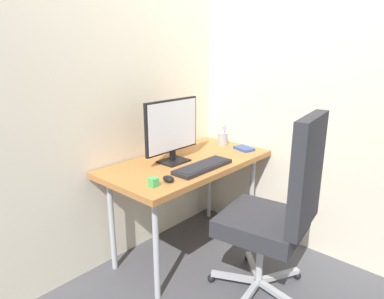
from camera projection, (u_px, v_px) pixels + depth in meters
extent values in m
plane|color=#4C4C51|center=(188.00, 248.00, 2.62)|extent=(8.00, 8.00, 0.00)
cube|color=beige|center=(152.00, 60.00, 2.45)|extent=(2.94, 0.04, 2.80)
cube|color=beige|center=(271.00, 60.00, 2.53)|extent=(0.04, 2.34, 2.80)
cube|color=#B27038|center=(188.00, 163.00, 2.43)|extent=(1.23, 0.63, 0.04)
cylinder|color=#B2B5BA|center=(156.00, 249.00, 2.02)|extent=(0.04, 0.04, 0.67)
cylinder|color=#B2B5BA|center=(252.00, 195.00, 2.76)|extent=(0.04, 0.04, 0.67)
cylinder|color=#B2B5BA|center=(112.00, 225.00, 2.30)|extent=(0.04, 0.04, 0.67)
cylinder|color=#B2B5BA|center=(209.00, 182.00, 3.04)|extent=(0.04, 0.04, 0.67)
cube|color=#B2B5BA|center=(248.00, 295.00, 2.03)|extent=(0.31, 0.08, 0.03)
cube|color=#B2B5BA|center=(278.00, 294.00, 2.04)|extent=(0.08, 0.31, 0.03)
sphere|color=black|center=(297.00, 275.00, 2.27)|extent=(0.05, 0.05, 0.05)
cube|color=#B2B5BA|center=(279.00, 276.00, 2.21)|extent=(0.29, 0.17, 0.03)
sphere|color=black|center=(248.00, 258.00, 2.46)|extent=(0.05, 0.05, 0.05)
cube|color=#B2B5BA|center=(253.00, 266.00, 2.30)|extent=(0.24, 0.24, 0.03)
sphere|color=black|center=(211.00, 278.00, 2.24)|extent=(0.05, 0.05, 0.05)
cube|color=#B2B5BA|center=(234.00, 277.00, 2.19)|extent=(0.17, 0.29, 0.03)
cylinder|color=#B2B5BA|center=(260.00, 256.00, 2.10)|extent=(0.04, 0.04, 0.34)
cube|color=#2D2D33|center=(262.00, 223.00, 2.04)|extent=(0.53, 0.53, 0.11)
cube|color=#2D2D33|center=(307.00, 173.00, 1.81)|extent=(0.42, 0.13, 0.63)
cube|color=black|center=(174.00, 161.00, 2.39)|extent=(0.20, 0.16, 0.01)
cube|color=black|center=(173.00, 155.00, 2.38)|extent=(0.04, 0.02, 0.08)
cube|color=black|center=(172.00, 126.00, 2.32)|extent=(0.47, 0.02, 0.36)
cube|color=silver|center=(173.00, 126.00, 2.32)|extent=(0.45, 0.01, 0.34)
cube|color=black|center=(203.00, 167.00, 2.25)|extent=(0.45, 0.15, 0.03)
cube|color=black|center=(203.00, 165.00, 2.25)|extent=(0.42, 0.12, 0.00)
ellipsoid|color=black|center=(168.00, 179.00, 2.03)|extent=(0.06, 0.08, 0.04)
cylinder|color=#9EA0A5|center=(223.00, 139.00, 2.80)|extent=(0.08, 0.08, 0.10)
cylinder|color=silver|center=(222.00, 132.00, 2.78)|extent=(0.03, 0.01, 0.12)
cylinder|color=silver|center=(223.00, 131.00, 2.79)|extent=(0.03, 0.01, 0.12)
torus|color=orange|center=(223.00, 138.00, 2.80)|extent=(0.04, 0.04, 0.01)
cylinder|color=#337FD8|center=(224.00, 134.00, 2.80)|extent=(0.02, 0.01, 0.12)
cylinder|color=purple|center=(225.00, 133.00, 2.79)|extent=(0.02, 0.01, 0.13)
cube|color=#334C8C|center=(244.00, 149.00, 2.67)|extent=(0.14, 0.17, 0.02)
cube|color=#3FAD59|center=(153.00, 182.00, 1.96)|extent=(0.05, 0.05, 0.05)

